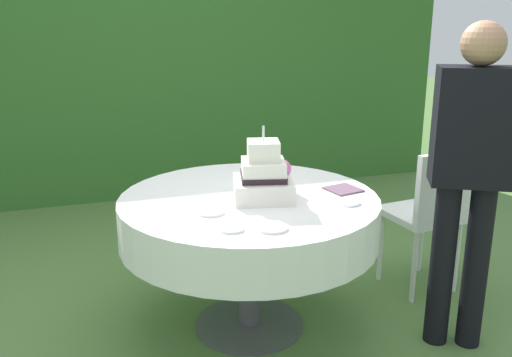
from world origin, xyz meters
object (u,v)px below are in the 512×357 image
(cake_table, at_px, (249,219))
(serving_plate_left, at_px, (231,229))
(wedding_cake, at_px, (264,177))
(serving_plate_far, at_px, (272,228))
(serving_plate_near, at_px, (211,212))
(napkin_stack, at_px, (343,189))
(garden_chair, at_px, (431,207))
(standing_person, at_px, (470,168))
(serving_plate_right, at_px, (348,203))

(cake_table, height_order, serving_plate_left, serving_plate_left)
(wedding_cake, bearing_deg, serving_plate_far, -104.16)
(cake_table, height_order, serving_plate_near, serving_plate_near)
(napkin_stack, bearing_deg, garden_chair, 9.32)
(wedding_cake, relative_size, standing_person, 0.23)
(standing_person, bearing_deg, napkin_stack, 136.63)
(standing_person, bearing_deg, cake_table, 153.65)
(wedding_cake, xyz_separation_m, serving_plate_left, (-0.27, -0.37, -0.10))
(serving_plate_near, xyz_separation_m, serving_plate_left, (0.03, -0.23, 0.00))
(napkin_stack, relative_size, garden_chair, 0.18)
(serving_plate_near, relative_size, serving_plate_left, 1.14)
(serving_plate_far, xyz_separation_m, serving_plate_left, (-0.17, 0.04, 0.00))
(serving_plate_left, bearing_deg, napkin_stack, 26.89)
(serving_plate_near, bearing_deg, serving_plate_right, -6.34)
(garden_chair, bearing_deg, serving_plate_far, -156.53)
(wedding_cake, distance_m, serving_plate_right, 0.43)
(serving_plate_near, distance_m, napkin_stack, 0.75)
(serving_plate_near, distance_m, serving_plate_left, 0.23)
(serving_plate_far, distance_m, standing_person, 1.00)
(serving_plate_near, xyz_separation_m, napkin_stack, (0.74, 0.13, -0.00))
(serving_plate_right, distance_m, napkin_stack, 0.22)
(garden_chair, bearing_deg, napkin_stack, -170.68)
(wedding_cake, relative_size, napkin_stack, 2.31)
(serving_plate_left, height_order, garden_chair, garden_chair)
(wedding_cake, relative_size, garden_chair, 0.41)
(serving_plate_left, bearing_deg, serving_plate_near, 98.54)
(serving_plate_right, xyz_separation_m, napkin_stack, (0.07, 0.20, -0.00))
(serving_plate_near, bearing_deg, wedding_cake, 23.88)
(wedding_cake, distance_m, standing_person, 0.98)
(serving_plate_right, xyz_separation_m, garden_chair, (0.70, 0.31, -0.20))
(cake_table, relative_size, standing_person, 0.82)
(serving_plate_far, xyz_separation_m, standing_person, (0.98, -0.01, 0.19))
(wedding_cake, height_order, standing_person, standing_person)
(serving_plate_right, relative_size, garden_chair, 0.13)
(wedding_cake, distance_m, serving_plate_far, 0.44)
(standing_person, bearing_deg, serving_plate_far, 179.21)
(serving_plate_near, relative_size, napkin_stack, 0.80)
(serving_plate_far, bearing_deg, napkin_stack, 36.86)
(serving_plate_near, distance_m, standing_person, 1.23)
(serving_plate_left, bearing_deg, serving_plate_far, -14.82)
(serving_plate_right, bearing_deg, cake_table, 149.43)
(serving_plate_near, xyz_separation_m, garden_chair, (1.37, 0.23, -0.20))
(wedding_cake, xyz_separation_m, napkin_stack, (0.43, -0.01, -0.11))
(garden_chair, bearing_deg, serving_plate_right, -156.37)
(cake_table, height_order, serving_plate_right, serving_plate_right)
(cake_table, xyz_separation_m, serving_plate_near, (-0.24, -0.18, 0.12))
(cake_table, bearing_deg, serving_plate_right, -30.57)
(serving_plate_near, xyz_separation_m, serving_plate_right, (0.67, -0.07, 0.00))
(serving_plate_left, xyz_separation_m, napkin_stack, (0.71, 0.36, -0.00))
(cake_table, xyz_separation_m, standing_person, (0.94, -0.47, 0.31))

